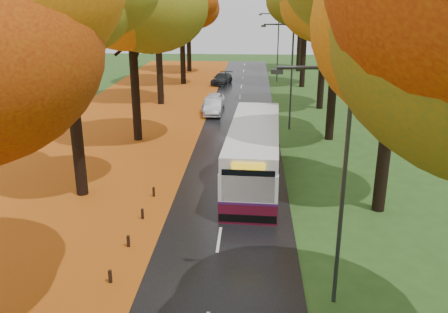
# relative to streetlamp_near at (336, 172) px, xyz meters

# --- Properties ---
(road) EXTENTS (6.50, 90.00, 0.04)m
(road) POSITION_rel_streetlamp_near_xyz_m (-3.95, 17.00, -4.69)
(road) COLOR black
(road) RESTS_ON ground
(centre_line) EXTENTS (0.12, 90.00, 0.01)m
(centre_line) POSITION_rel_streetlamp_near_xyz_m (-3.95, 17.00, -4.67)
(centre_line) COLOR silver
(centre_line) RESTS_ON road
(leaf_verge) EXTENTS (12.00, 90.00, 0.02)m
(leaf_verge) POSITION_rel_streetlamp_near_xyz_m (-12.95, 17.00, -4.70)
(leaf_verge) COLOR #914B0D
(leaf_verge) RESTS_ON ground
(leaf_drift) EXTENTS (0.90, 90.00, 0.01)m
(leaf_drift) POSITION_rel_streetlamp_near_xyz_m (-7.00, 17.00, -4.67)
(leaf_drift) COLOR #BF4E13
(leaf_drift) RESTS_ON road
(trees_left) EXTENTS (9.20, 74.00, 13.88)m
(trees_left) POSITION_rel_streetlamp_near_xyz_m (-11.13, 19.06, 4.82)
(trees_left) COLOR black
(trees_left) RESTS_ON ground
(streetlamp_near) EXTENTS (2.45, 0.18, 8.00)m
(streetlamp_near) POSITION_rel_streetlamp_near_xyz_m (0.00, 0.00, 0.00)
(streetlamp_near) COLOR #333538
(streetlamp_near) RESTS_ON ground
(streetlamp_mid) EXTENTS (2.45, 0.18, 8.00)m
(streetlamp_mid) POSITION_rel_streetlamp_near_xyz_m (0.00, 22.00, 0.00)
(streetlamp_mid) COLOR #333538
(streetlamp_mid) RESTS_ON ground
(streetlamp_far) EXTENTS (2.45, 0.18, 8.00)m
(streetlamp_far) POSITION_rel_streetlamp_near_xyz_m (0.00, 44.00, 0.00)
(streetlamp_far) COLOR #333538
(streetlamp_far) RESTS_ON ground
(bus) EXTENTS (3.23, 11.91, 3.11)m
(bus) POSITION_rel_streetlamp_near_xyz_m (-2.50, 11.29, -3.05)
(bus) COLOR #530D1E
(bus) RESTS_ON road
(car_white) EXTENTS (2.06, 4.36, 1.44)m
(car_white) POSITION_rel_streetlamp_near_xyz_m (-6.20, 28.45, -3.95)
(car_white) COLOR white
(car_white) RESTS_ON road
(car_silver) EXTENTS (1.53, 4.21, 1.38)m
(car_silver) POSITION_rel_streetlamp_near_xyz_m (-6.05, 26.50, -3.98)
(car_silver) COLOR #A0A2A8
(car_silver) RESTS_ON road
(car_dark) EXTENTS (2.65, 4.59, 1.25)m
(car_dark) POSITION_rel_streetlamp_near_xyz_m (-6.30, 41.48, -4.05)
(car_dark) COLOR black
(car_dark) RESTS_ON road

